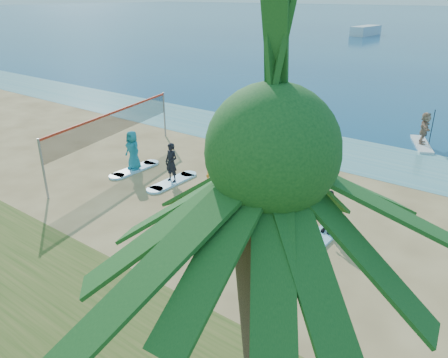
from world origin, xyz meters
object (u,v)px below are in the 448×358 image
Objects in this scene: surfboard_2 at (216,196)px; surfboard_3 at (267,213)px; volleyball_net at (114,124)px; student_2 at (216,174)px; student_0 at (133,150)px; student_4 at (328,211)px; boat_offshore_a at (365,35)px; palm_tree at (272,156)px; student_3 at (267,192)px; surfboard_4 at (326,233)px; paddleboarder at (425,128)px; student_1 at (171,163)px; surfboard_1 at (172,182)px; surfboard_0 at (135,169)px; paddleboard at (422,144)px.

surfboard_2 and surfboard_3 have the same top height.
volleyball_net is 6.34m from student_2.
student_0 is (1.51, -0.26, -0.92)m from volleyball_net.
student_4 is (4.77, 0.00, -0.15)m from student_2.
boat_offshore_a is at bearing 101.77° from volleyball_net.
volleyball_net is 16.77m from palm_tree.
student_2 is at bearing 0.00° from surfboard_2.
student_3 reaches higher than surfboard_4.
paddleboarder is at bearing 86.70° from student_4.
student_0 is 0.82× the size of surfboard_2.
student_2 is at bearing -2.37° from volleyball_net.
volleyball_net reaches higher than student_0.
palm_tree is at bearing -77.05° from student_3.
student_3 reaches higher than student_4.
volleyball_net is 6.55m from surfboard_2.
student_1 is 1.04× the size of student_3.
surfboard_3 is (2.38, 0.00, -0.96)m from student_2.
boat_offshore_a is at bearing 106.52° from student_4.
surfboard_1 is (-9.87, 8.46, -5.85)m from palm_tree.
student_0 is (0.00, 0.00, 0.94)m from surfboard_0.
student_3 is at bearing 176.88° from student_4.
paddleboarder is 0.92× the size of student_2.
student_4 reaches higher than surfboard_3.
student_2 is (21.64, -73.97, 1.01)m from boat_offshore_a.
paddleboarder reaches higher than surfboard_3.
surfboard_0 is (-9.57, -11.77, -0.92)m from paddleboarder.
student_1 is 7.15m from student_4.
student_4 is at bearing 0.10° from student_1.
surfboard_4 is (-0.04, -11.77, -0.92)m from paddleboarder.
student_2 is at bearing 131.51° from palm_tree.
student_0 is at bearing -9.79° from volleyball_net.
surfboard_0 is 1.00× the size of surfboard_1.
surfboard_2 is 4.84m from student_4.
student_1 is 1.11× the size of student_4.
surfboard_2 is at bearing 180.00° from surfboard_4.
student_0 is 9.58m from surfboard_4.
boat_offshore_a is 3.77× the size of surfboard_4.
paddleboard is at bearing -0.00° from paddleboarder.
surfboard_0 is at bearing -179.90° from student_1.
surfboard_0 is 1.44× the size of student_4.
surfboard_1 is at bearing -145.56° from paddleboard.
volleyball_net is at bearing 170.21° from surfboard_0.
paddleboard is at bearing 58.68° from student_1.
student_4 is (9.54, 0.00, -0.13)m from student_0.
palm_tree is 11.07m from student_3.
student_3 reaches higher than surfboard_1.
surfboard_0 is 1.30× the size of student_1.
palm_tree reaches higher than student_1.
student_1 is (-7.19, -11.77, 0.88)m from paddleboard.
paddleboarder reaches higher than student_4.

